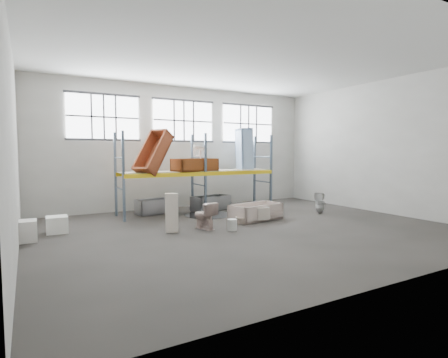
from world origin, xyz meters
TOP-DOWN VIEW (x-y plane):
  - floor at (0.00, 0.00)m, footprint 12.00×10.00m
  - ceiling at (0.00, 0.00)m, footprint 12.00×10.00m
  - wall_back at (0.00, 5.05)m, footprint 12.00×0.10m
  - wall_front at (0.00, -5.05)m, footprint 12.00×0.10m
  - wall_left at (-6.05, 0.00)m, footprint 0.10×10.00m
  - wall_right at (6.05, 0.00)m, footprint 0.10×10.00m
  - window_left at (-3.20, 4.94)m, footprint 2.60×0.04m
  - window_mid at (0.00, 4.94)m, footprint 2.60×0.04m
  - window_right at (3.20, 4.94)m, footprint 2.60×0.04m
  - rack_upright_la at (-3.00, 2.90)m, footprint 0.08×0.08m
  - rack_upright_lb at (-3.00, 4.10)m, footprint 0.08×0.08m
  - rack_upright_ma at (0.00, 2.90)m, footprint 0.08×0.08m
  - rack_upright_mb at (0.00, 4.10)m, footprint 0.08×0.08m
  - rack_upright_ra at (3.00, 2.90)m, footprint 0.08×0.08m
  - rack_upright_rb at (3.00, 4.10)m, footprint 0.08×0.08m
  - rack_beam_front at (0.00, 2.90)m, footprint 6.00×0.10m
  - rack_beam_back at (0.00, 4.10)m, footprint 6.00×0.10m
  - shelf_deck at (0.00, 3.50)m, footprint 5.90×1.10m
  - wet_patch at (0.00, 2.70)m, footprint 1.80×1.80m
  - bathtub_beige at (1.01, 1.08)m, footprint 1.97×1.19m
  - cistern_spare at (0.97, 0.61)m, footprint 0.46×0.29m
  - sink_in_tub at (0.21, 0.71)m, footprint 0.53×0.53m
  - toilet_beige at (-1.17, 0.62)m, footprint 0.62×0.88m
  - cistern_tall at (-2.18, 0.69)m, footprint 0.42×0.33m
  - toilet_white at (3.82, 0.92)m, footprint 0.49×0.48m
  - steel_tub_left at (-1.55, 3.94)m, footprint 1.56×0.88m
  - steel_tub_right at (0.59, 3.63)m, footprint 1.68×1.06m
  - rust_tub_flat at (-0.22, 3.35)m, footprint 1.81×1.10m
  - rust_tub_tilted at (-1.86, 3.30)m, footprint 1.57×1.32m
  - sink_on_shelf at (-0.04, 3.24)m, footprint 0.72×0.65m
  - blue_tub_upright at (2.22, 3.73)m, footprint 0.73×0.93m
  - bucket at (-0.55, 0.03)m, footprint 0.34×0.34m
  - carton_near at (-5.90, 1.48)m, footprint 0.65×0.56m
  - carton_far at (-5.07, 2.21)m, footprint 0.58×0.58m

SIDE VIEW (x-z plane):
  - floor at x=0.00m, z-range -0.10..0.00m
  - wet_patch at x=0.00m, z-range 0.00..0.00m
  - sink_in_tub at x=0.21m, z-range 0.09..0.23m
  - bucket at x=-0.55m, z-range 0.00..0.33m
  - carton_far at x=-5.07m, z-range 0.00..0.47m
  - bathtub_beige at x=1.01m, z-range 0.00..0.54m
  - steel_tub_left at x=-1.55m, z-range 0.00..0.54m
  - carton_near at x=-5.90m, z-range 0.00..0.55m
  - cistern_spare at x=0.97m, z-range 0.08..0.48m
  - steel_tub_right at x=0.59m, z-range 0.00..0.57m
  - toilet_white at x=3.82m, z-range 0.00..0.81m
  - toilet_beige at x=-1.17m, z-range 0.00..0.82m
  - cistern_tall at x=-2.18m, z-range 0.00..1.12m
  - rack_upright_la at x=-3.00m, z-range 0.00..3.00m
  - rack_upright_lb at x=-3.00m, z-range 0.00..3.00m
  - rack_upright_ma at x=0.00m, z-range 0.00..3.00m
  - rack_upright_mb at x=0.00m, z-range 0.00..3.00m
  - rack_upright_ra at x=3.00m, z-range 0.00..3.00m
  - rack_upright_rb at x=3.00m, z-range 0.00..3.00m
  - rack_beam_front at x=0.00m, z-range 1.43..1.57m
  - rack_beam_back at x=0.00m, z-range 1.43..1.57m
  - shelf_deck at x=0.00m, z-range 1.57..1.59m
  - rust_tub_flat at x=-0.22m, z-range 1.58..2.06m
  - sink_on_shelf at x=-0.04m, z-range 1.83..2.36m
  - rust_tub_tilted at x=-1.86m, z-range 1.47..3.12m
  - blue_tub_upright at x=2.22m, z-range 1.50..3.29m
  - wall_back at x=0.00m, z-range 0.00..5.00m
  - wall_front at x=0.00m, z-range 0.00..5.00m
  - wall_left at x=-6.05m, z-range 0.00..5.00m
  - wall_right at x=6.05m, z-range 0.00..5.00m
  - window_left at x=-3.20m, z-range 2.80..4.40m
  - window_mid at x=0.00m, z-range 2.80..4.40m
  - window_right at x=3.20m, z-range 2.80..4.40m
  - ceiling at x=0.00m, z-range 5.00..5.10m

